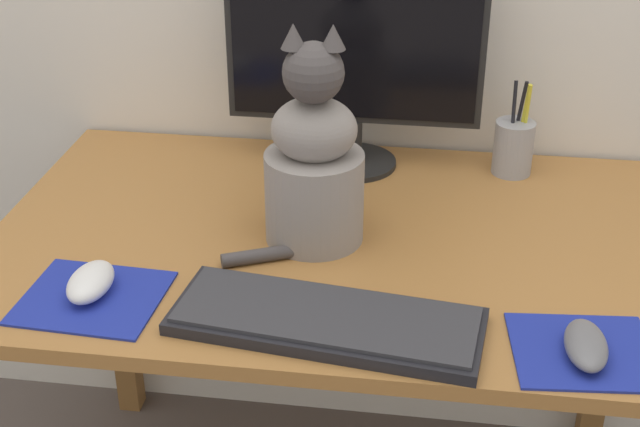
# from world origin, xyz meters

# --- Properties ---
(desk) EXTENTS (1.16, 0.74, 0.71)m
(desk) POSITION_xyz_m (0.00, 0.00, 0.61)
(desk) COLOR #A87038
(desk) RESTS_ON ground_plane
(monitor) EXTENTS (0.48, 0.17, 0.42)m
(monitor) POSITION_xyz_m (-0.01, 0.27, 0.94)
(monitor) COLOR black
(monitor) RESTS_ON desk
(keyboard) EXTENTS (0.46, 0.21, 0.02)m
(keyboard) POSITION_xyz_m (0.02, -0.26, 0.72)
(keyboard) COLOR black
(keyboard) RESTS_ON desk
(mousepad_left) EXTENTS (0.21, 0.19, 0.00)m
(mousepad_left) POSITION_xyz_m (-0.34, -0.24, 0.71)
(mousepad_left) COLOR #1E2D9E
(mousepad_left) RESTS_ON desk
(mousepad_right) EXTENTS (0.21, 0.18, 0.00)m
(mousepad_right) POSITION_xyz_m (0.37, -0.27, 0.71)
(mousepad_right) COLOR #1E2D9E
(mousepad_right) RESTS_ON desk
(computer_mouse_left) EXTENTS (0.06, 0.11, 0.04)m
(computer_mouse_left) POSITION_xyz_m (-0.34, -0.23, 0.74)
(computer_mouse_left) COLOR white
(computer_mouse_left) RESTS_ON mousepad_left
(computer_mouse_right) EXTENTS (0.06, 0.11, 0.03)m
(computer_mouse_right) POSITION_xyz_m (0.37, -0.28, 0.73)
(computer_mouse_right) COLOR slate
(computer_mouse_right) RESTS_ON mousepad_right
(cat) EXTENTS (0.22, 0.21, 0.37)m
(cat) POSITION_xyz_m (-0.04, -0.02, 0.85)
(cat) COLOR gray
(cat) RESTS_ON desk
(pen_cup) EXTENTS (0.07, 0.07, 0.18)m
(pen_cup) POSITION_xyz_m (0.30, 0.28, 0.77)
(pen_cup) COLOR #99999E
(pen_cup) RESTS_ON desk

